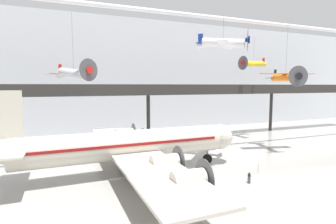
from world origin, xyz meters
name	(u,v)px	position (x,y,z in m)	size (l,w,h in m)	color
ground_plane	(212,181)	(0.00, 0.00, 0.00)	(260.00, 260.00, 0.00)	#9E9B96
hangar_back_wall	(133,76)	(0.00, 35.71, 12.84)	(140.00, 3.00, 25.68)	silver
mezzanine_walkway	(150,93)	(0.00, 22.75, 9.10)	(110.00, 3.20, 10.79)	#2D2B28
ceiling_truss_beam	(176,13)	(0.00, 10.35, 20.66)	(120.00, 0.60, 0.60)	silver
airliner_silver_main	(124,146)	(-8.61, 5.50, 3.51)	(30.49, 34.45, 10.10)	beige
suspended_plane_white_twin	(223,43)	(6.02, 7.50, 16.49)	(7.47, 7.73, 5.14)	silver
suspended_plane_orange_highwing	(286,77)	(18.25, 7.98, 11.93)	(8.86, 7.37, 9.83)	orange
suspended_plane_yellow_lowwing	(253,64)	(20.63, 18.74, 14.90)	(6.30, 7.72, 6.73)	yellow
suspended_plane_silver_racer	(74,74)	(-13.70, 13.37, 12.19)	(7.47, 6.89, 9.12)	silver
stanchion_barrier	(258,170)	(6.69, 0.28, 0.33)	(0.36, 0.36, 1.08)	#B2B5BA
info_sign_pedestal	(249,179)	(3.39, -2.13, 0.46)	(0.25, 0.77, 1.24)	#4C4C51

